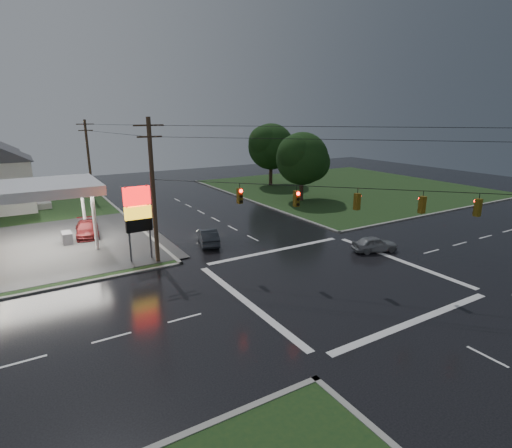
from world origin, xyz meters
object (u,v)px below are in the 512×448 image
car_north (208,236)px  pylon_sign (138,211)px  car_crossing (375,244)px  tree_ne_near (303,159)px  utility_pole_nw (153,190)px  tree_ne_far (272,147)px  car_pump (87,229)px  utility_pole_n (89,158)px

car_north → pylon_sign: bearing=25.7°
car_north → car_crossing: car_north is taller
pylon_sign → car_crossing: size_ratio=1.58×
tree_ne_near → utility_pole_nw: bearing=-152.1°
tree_ne_far → car_pump: bearing=-154.6°
pylon_sign → utility_pole_n: size_ratio=0.57×
pylon_sign → utility_pole_n: bearing=87.9°
tree_ne_near → car_crossing: bearing=-110.4°
car_north → utility_pole_n: bearing=-62.6°
tree_ne_near → car_crossing: (-7.23, -19.44, -4.91)m
pylon_sign → car_crossing: bearing=-24.5°
tree_ne_far → car_north: size_ratio=2.27×
utility_pole_n → tree_ne_far: 26.96m
tree_ne_far → car_north: 31.52m
utility_pole_n → car_crossing: bearing=-65.2°
tree_ne_far → car_crossing: tree_ne_far is taller
utility_pole_n → tree_ne_far: utility_pole_n is taller
utility_pole_n → tree_ne_near: 28.55m
pylon_sign → car_crossing: pylon_sign is taller
tree_ne_far → car_pump: (-30.21, -14.32, -5.47)m
utility_pole_nw → tree_ne_near: bearing=27.9°
tree_ne_near → car_pump: 27.73m
utility_pole_nw → utility_pole_n: 28.50m
tree_ne_far → pylon_sign: bearing=-139.6°
pylon_sign → car_crossing: 19.44m
utility_pole_nw → tree_ne_near: (23.64, 12.49, -0.16)m
tree_ne_far → car_north: (-21.43, -22.45, -5.47)m
utility_pole_n → car_north: (5.22, -26.46, -4.76)m
tree_ne_far → tree_ne_near: bearing=-104.1°
pylon_sign → car_pump: size_ratio=1.23×
car_crossing → car_north: bearing=68.4°
pylon_sign → car_north: bearing=9.5°
car_north → car_pump: car_north is taller
car_north → tree_ne_far: bearing=-117.5°
pylon_sign → utility_pole_n: 27.56m
utility_pole_nw → car_pump: 11.89m
utility_pole_nw → car_pump: bearing=109.3°
car_crossing → pylon_sign: bearing=82.6°
car_crossing → tree_ne_near: bearing=-3.3°
utility_pole_nw → utility_pole_n: (0.00, 28.50, -0.25)m
utility_pole_n → tree_ne_near: size_ratio=1.17×
utility_pole_n → tree_ne_far: (26.65, -4.01, 0.71)m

